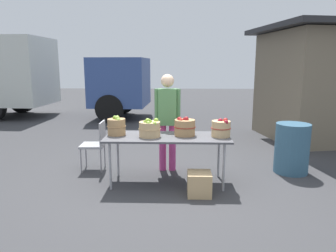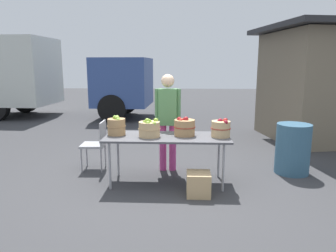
{
  "view_description": "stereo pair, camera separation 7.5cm",
  "coord_description": "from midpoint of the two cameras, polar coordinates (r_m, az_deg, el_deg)",
  "views": [
    {
      "loc": [
        0.16,
        -4.7,
        1.82
      ],
      "look_at": [
        0.0,
        0.3,
        0.85
      ],
      "focal_mm": 33.72,
      "sensor_mm": 36.0,
      "label": 1
    },
    {
      "loc": [
        0.23,
        -4.69,
        1.82
      ],
      "look_at": [
        0.0,
        0.3,
        0.85
      ],
      "focal_mm": 33.72,
      "sensor_mm": 36.0,
      "label": 2
    }
  ],
  "objects": [
    {
      "name": "trash_barrel",
      "position": [
        5.77,
        21.13,
        -3.77
      ],
      "size": [
        0.57,
        0.57,
        0.85
      ],
      "primitive_type": "cylinder",
      "color": "#335972",
      "rests_on": "ground"
    },
    {
      "name": "vendor_adult",
      "position": [
        5.38,
        -0.49,
        2.02
      ],
      "size": [
        0.44,
        0.22,
        1.67
      ],
      "rotation": [
        0.0,
        0.0,
        3.14
      ],
      "color": "#CC3F8C",
      "rests_on": "ground"
    },
    {
      "name": "food_kiosk",
      "position": [
        8.84,
        27.25,
        6.96
      ],
      "size": [
        3.95,
        3.46,
        2.74
      ],
      "rotation": [
        0.0,
        0.0,
        0.17
      ],
      "color": "#726651",
      "rests_on": "ground"
    },
    {
      "name": "produce_crate",
      "position": [
        4.55,
        5.19,
        -10.37
      ],
      "size": [
        0.33,
        0.33,
        0.33
      ],
      "primitive_type": "cube",
      "color": "tan",
      "rests_on": "ground"
    },
    {
      "name": "folding_chair",
      "position": [
        5.64,
        -13.17,
        -2.75
      ],
      "size": [
        0.41,
        0.41,
        0.86
      ],
      "rotation": [
        0.0,
        0.0,
        4.75
      ],
      "color": "#99999E",
      "rests_on": "ground"
    },
    {
      "name": "box_truck",
      "position": [
        12.34,
        -25.52,
        8.39
      ],
      "size": [
        7.78,
        2.47,
        2.75
      ],
      "rotation": [
        0.0,
        0.0,
        -0.04
      ],
      "color": "silver",
      "rests_on": "ground"
    },
    {
      "name": "apple_basket_red_1",
      "position": [
        4.83,
        9.14,
        -0.39
      ],
      "size": [
        0.3,
        0.3,
        0.28
      ],
      "color": "tan",
      "rests_on": "market_table"
    },
    {
      "name": "market_table",
      "position": [
        4.83,
        -0.56,
        -2.37
      ],
      "size": [
        1.9,
        0.76,
        0.75
      ],
      "color": "#4C4C51",
      "rests_on": "ground"
    },
    {
      "name": "apple_basket_red_0",
      "position": [
        4.85,
        2.59,
        -0.2
      ],
      "size": [
        0.34,
        0.34,
        0.3
      ],
      "color": "#A87F51",
      "rests_on": "market_table"
    },
    {
      "name": "apple_basket_green_0",
      "position": [
        4.95,
        -9.71,
        0.01
      ],
      "size": [
        0.29,
        0.29,
        0.31
      ],
      "color": "#A87F51",
      "rests_on": "market_table"
    },
    {
      "name": "ground_plane",
      "position": [
        5.04,
        -0.54,
        -10.19
      ],
      "size": [
        40.0,
        40.0,
        0.0
      ],
      "primitive_type": "plane",
      "color": "#38383A"
    },
    {
      "name": "apple_basket_green_1",
      "position": [
        4.77,
        -3.78,
        -0.46
      ],
      "size": [
        0.34,
        0.34,
        0.29
      ],
      "color": "tan",
      "rests_on": "market_table"
    }
  ]
}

